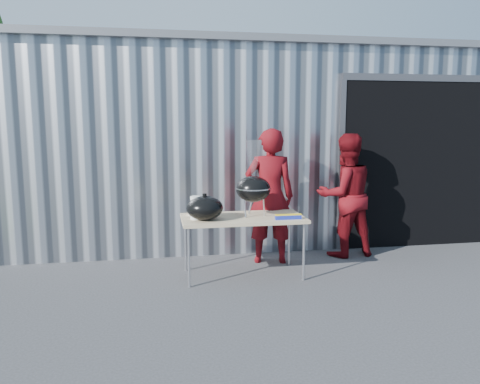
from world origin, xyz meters
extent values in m
plane|color=#353538|center=(0.00, 0.00, 0.00)|extent=(80.00, 80.00, 0.00)
cube|color=silver|center=(0.80, 4.70, 1.50)|extent=(8.00, 6.00, 3.00)
cube|color=slate|center=(0.80, 4.70, 3.05)|extent=(8.20, 6.20, 0.10)
cube|color=black|center=(3.30, 2.27, 1.25)|extent=(2.40, 1.20, 2.50)
cube|color=#4C4C51|center=(3.30, 1.70, 2.55)|extent=(2.52, 0.08, 0.10)
cube|color=tan|center=(0.42, 0.74, 0.73)|extent=(1.50, 0.75, 0.04)
cylinder|color=silver|center=(-0.27, 0.43, 0.35)|extent=(0.03, 0.03, 0.71)
cylinder|color=silver|center=(1.11, 0.43, 0.35)|extent=(0.03, 0.03, 0.71)
cylinder|color=silver|center=(-0.27, 1.06, 0.35)|extent=(0.03, 0.03, 0.71)
cylinder|color=silver|center=(1.11, 1.06, 0.35)|extent=(0.03, 0.03, 0.71)
ellipsoid|color=black|center=(0.55, 0.78, 1.09)|extent=(0.43, 0.43, 0.32)
cylinder|color=silver|center=(0.55, 0.78, 1.10)|extent=(0.44, 0.44, 0.02)
cylinder|color=silver|center=(0.55, 0.78, 1.11)|extent=(0.41, 0.41, 0.01)
cylinder|color=silver|center=(0.55, 0.92, 0.87)|extent=(0.02, 0.02, 0.24)
cylinder|color=silver|center=(0.43, 0.71, 0.87)|extent=(0.02, 0.02, 0.24)
cylinder|color=silver|center=(0.67, 0.71, 0.87)|extent=(0.02, 0.02, 0.24)
cylinder|color=#CE624A|center=(0.42, 0.78, 1.12)|extent=(0.02, 0.14, 0.02)
cylinder|color=#CE624A|center=(0.45, 0.78, 1.12)|extent=(0.02, 0.14, 0.02)
cylinder|color=#CE624A|center=(0.48, 0.78, 1.12)|extent=(0.02, 0.14, 0.02)
cylinder|color=#CE624A|center=(0.51, 0.78, 1.12)|extent=(0.02, 0.14, 0.02)
cylinder|color=#CE624A|center=(0.54, 0.78, 1.12)|extent=(0.02, 0.14, 0.02)
cylinder|color=#CE624A|center=(0.57, 0.78, 1.12)|extent=(0.02, 0.14, 0.02)
cylinder|color=#CE624A|center=(0.60, 0.78, 1.12)|extent=(0.02, 0.14, 0.02)
cylinder|color=#CE624A|center=(0.63, 0.78, 1.12)|extent=(0.02, 0.14, 0.02)
cylinder|color=#CE624A|center=(0.66, 0.78, 1.12)|extent=(0.02, 0.14, 0.02)
cylinder|color=#CE624A|center=(0.69, 0.78, 1.12)|extent=(0.02, 0.14, 0.02)
cone|color=silver|center=(0.55, 0.78, 1.41)|extent=(0.20, 0.20, 0.55)
ellipsoid|color=black|center=(-0.06, 0.64, 0.89)|extent=(0.44, 0.44, 0.29)
cylinder|color=black|center=(-0.06, 0.64, 1.05)|extent=(0.05, 0.05, 0.03)
cylinder|color=white|center=(-0.17, 0.69, 0.89)|extent=(0.12, 0.12, 0.28)
cube|color=white|center=(-0.13, 0.95, 0.80)|extent=(0.20, 0.15, 0.10)
cube|color=#18279E|center=(0.92, 0.49, 0.78)|extent=(0.32, 0.05, 0.05)
cube|color=yellow|center=(0.92, 0.49, 0.81)|extent=(0.32, 0.05, 0.01)
imported|color=#57090E|center=(0.88, 1.25, 0.91)|extent=(0.73, 0.54, 1.82)
imported|color=#57090E|center=(2.01, 1.38, 0.87)|extent=(0.92, 0.75, 1.75)
camera|label=1|loc=(-0.61, -4.81, 1.91)|focal=35.00mm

